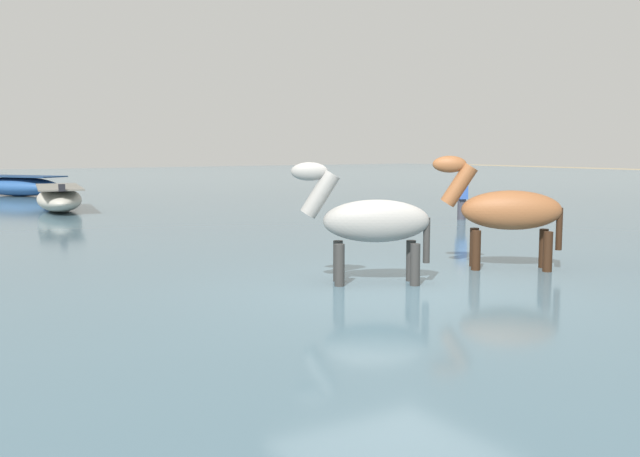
% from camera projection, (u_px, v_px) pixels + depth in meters
% --- Properties ---
extents(ground_plane, '(120.00, 120.00, 0.00)m').
position_uv_depth(ground_plane, '(397.00, 321.00, 8.72)').
color(ground_plane, gray).
extents(water_surface, '(90.00, 90.00, 0.38)m').
position_uv_depth(water_surface, '(136.00, 228.00, 17.10)').
color(water_surface, '#476675').
rests_on(water_surface, ground).
extents(horse_lead_grey, '(1.67, 1.16, 1.91)m').
position_uv_depth(horse_lead_grey, '(370.00, 225.00, 8.98)').
color(horse_lead_grey, gray).
rests_on(horse_lead_grey, ground).
extents(horse_trailing_chestnut, '(1.60, 1.41, 1.98)m').
position_uv_depth(horse_trailing_chestnut, '(506.00, 214.00, 10.08)').
color(horse_trailing_chestnut, brown).
rests_on(horse_trailing_chestnut, ground).
extents(boat_near_port, '(1.74, 3.77, 0.81)m').
position_uv_depth(boat_near_port, '(59.00, 199.00, 19.45)').
color(boat_near_port, '#B2AD9E').
rests_on(boat_near_port, water_surface).
extents(boat_far_offshore, '(3.07, 3.63, 0.72)m').
position_uv_depth(boat_far_offshore, '(19.00, 186.00, 25.52)').
color(boat_far_offshore, '#28518E').
rests_on(boat_far_offshore, water_surface).
extents(person_onlooker_left, '(0.32, 0.37, 1.63)m').
position_uv_depth(person_onlooker_left, '(462.00, 199.00, 17.11)').
color(person_onlooker_left, '#383842').
rests_on(person_onlooker_left, ground).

